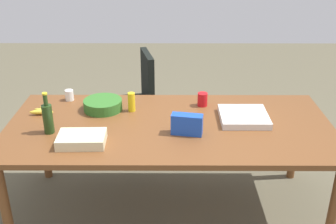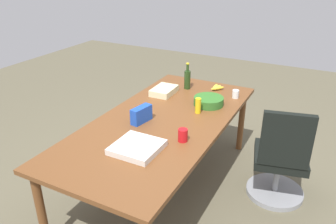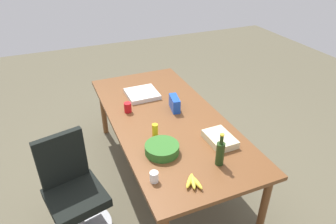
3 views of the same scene
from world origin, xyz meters
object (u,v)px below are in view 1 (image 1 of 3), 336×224
at_px(sheet_cake, 82,139).
at_px(mustard_bottle, 132,102).
at_px(wine_bottle, 48,118).
at_px(conference_table, 170,132).
at_px(paper_cup, 70,95).
at_px(red_solo_cup, 203,99).
at_px(pizza_box, 244,117).
at_px(chip_bag_blue, 187,124).
at_px(banana_bunch, 44,111).
at_px(salad_bowl, 103,105).
at_px(office_chair, 133,112).

height_order(sheet_cake, mustard_bottle, mustard_bottle).
bearing_deg(wine_bottle, conference_table, -171.25).
bearing_deg(paper_cup, red_solo_cup, 174.42).
distance_m(pizza_box, wine_bottle, 1.44).
xyz_separation_m(chip_bag_blue, pizza_box, (-0.44, -0.23, -0.05)).
bearing_deg(mustard_bottle, paper_cup, -21.40).
bearing_deg(wine_bottle, banana_bunch, -67.65).
height_order(salad_bowl, chip_bag_blue, chip_bag_blue).
height_order(chip_bag_blue, pizza_box, chip_bag_blue).
bearing_deg(paper_cup, pizza_box, 165.31).
height_order(office_chair, chip_bag_blue, office_chair).
bearing_deg(office_chair, pizza_box, 133.81).
height_order(banana_bunch, mustard_bottle, mustard_bottle).
relative_size(salad_bowl, wine_bottle, 1.00).
relative_size(sheet_cake, pizza_box, 0.89).
bearing_deg(sheet_cake, wine_bottle, -31.90).
relative_size(pizza_box, mustard_bottle, 2.34).
relative_size(chip_bag_blue, mustard_bottle, 1.43).
bearing_deg(pizza_box, wine_bottle, 8.31).
bearing_deg(red_solo_cup, conference_table, 51.81).
relative_size(office_chair, salad_bowl, 3.24).
height_order(chip_bag_blue, wine_bottle, wine_bottle).
bearing_deg(wine_bottle, salad_bowl, -129.81).
relative_size(red_solo_cup, paper_cup, 1.22).
xyz_separation_m(sheet_cake, banana_bunch, (0.39, -0.48, -0.01)).
distance_m(office_chair, salad_bowl, 0.93).
xyz_separation_m(sheet_cake, wine_bottle, (0.26, -0.16, 0.08)).
bearing_deg(mustard_bottle, office_chair, -84.66).
bearing_deg(office_chair, conference_table, 109.52).
bearing_deg(pizza_box, red_solo_cup, -41.54).
relative_size(salad_bowl, mustard_bottle, 2.00).
relative_size(conference_table, pizza_box, 6.74).
distance_m(conference_table, salad_bowl, 0.60).
xyz_separation_m(office_chair, wine_bottle, (0.48, 1.20, 0.52)).
bearing_deg(salad_bowl, chip_bag_blue, 148.00).
distance_m(wine_bottle, banana_bunch, 0.35).
xyz_separation_m(wine_bottle, paper_cup, (-0.02, -0.58, -0.07)).
relative_size(red_solo_cup, mustard_bottle, 0.72).
bearing_deg(office_chair, wine_bottle, 68.07).
distance_m(office_chair, banana_bunch, 1.15).
bearing_deg(banana_bunch, red_solo_cup, -172.67).
relative_size(banana_bunch, paper_cup, 2.19).
distance_m(sheet_cake, red_solo_cup, 1.07).
relative_size(office_chair, pizza_box, 2.76).
xyz_separation_m(salad_bowl, mustard_bottle, (-0.23, 0.02, 0.03)).
relative_size(sheet_cake, mustard_bottle, 2.08).
xyz_separation_m(conference_table, office_chair, (0.38, -1.06, -0.33)).
xyz_separation_m(chip_bag_blue, red_solo_cup, (-0.15, -0.49, -0.02)).
relative_size(conference_table, red_solo_cup, 22.05).
height_order(conference_table, sheet_cake, sheet_cake).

